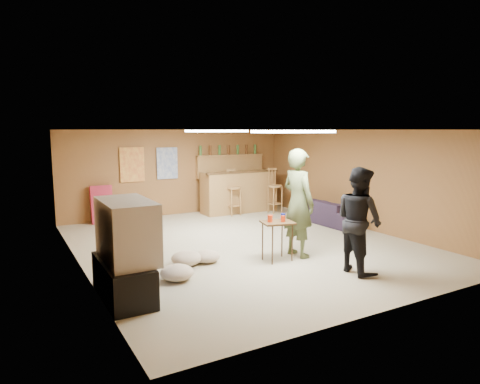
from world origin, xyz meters
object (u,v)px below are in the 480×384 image
tv_body (127,231)px  bar_counter (238,192)px  tray_table (277,241)px  person_olive (298,203)px  person_black (359,220)px  sofa (326,211)px

tv_body → bar_counter: (4.15, 4.45, -0.35)m
tv_body → tray_table: tv_body is taller
person_olive → person_black: (0.30, -1.15, -0.12)m
sofa → bar_counter: bearing=27.4°
bar_counter → tray_table: (-1.54, -4.10, -0.21)m
person_olive → tray_table: bearing=91.8°
tv_body → person_black: size_ratio=0.67×
tv_body → person_olive: (3.08, 0.42, 0.04)m
bar_counter → person_black: size_ratio=1.22×
bar_counter → person_black: 5.25m
person_black → sofa: size_ratio=0.87×
person_olive → sofa: 3.01m
tv_body → person_olive: size_ratio=0.58×
person_olive → sofa: person_olive is taller
sofa → tray_table: bearing=123.7°
bar_counter → sofa: (1.20, -2.17, -0.27)m
sofa → person_black: bearing=145.3°
tv_body → person_black: person_black is taller
sofa → tray_table: tray_table is taller
tv_body → sofa: 5.85m
tray_table → person_olive: bearing=8.0°
bar_counter → person_olive: (-1.07, -4.03, 0.39)m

